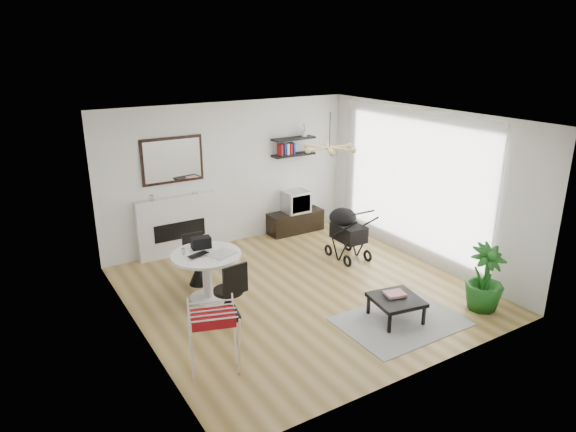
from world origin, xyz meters
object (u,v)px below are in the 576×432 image
drying_rack (214,340)px  stroller (347,235)px  fireplace (178,219)px  coffee_table (396,300)px  potted_plant (485,278)px  tv_console (295,222)px  crt_tv (296,201)px  dining_table (207,270)px

drying_rack → stroller: 3.95m
fireplace → coffee_table: (1.74, -3.87, -0.38)m
coffee_table → potted_plant: (1.30, -0.42, 0.19)m
stroller → potted_plant: stroller is taller
coffee_table → potted_plant: 1.38m
fireplace → tv_console: 2.49m
crt_tv → drying_rack: (-3.36, -3.54, -0.20)m
drying_rack → potted_plant: 4.00m
crt_tv → coffee_table: (-0.70, -3.73, -0.35)m
stroller → tv_console: bearing=93.7°
crt_tv → coffee_table: size_ratio=0.67×
dining_table → tv_console: bearing=33.8°
tv_console → stroller: stroller is taller
potted_plant → crt_tv: bearing=98.2°
tv_console → drying_rack: 4.88m
fireplace → crt_tv: fireplace is taller
crt_tv → drying_rack: bearing=-133.5°
crt_tv → stroller: 1.60m
stroller → coffee_table: stroller is taller
tv_console → dining_table: dining_table is taller
drying_rack → coffee_table: (2.66, -0.19, -0.14)m
dining_table → potted_plant: bearing=-35.3°
tv_console → potted_plant: potted_plant is taller
crt_tv → coffee_table: 3.81m
dining_table → potted_plant: size_ratio=1.05×
fireplace → dining_table: (-0.27, -1.95, -0.18)m
tv_console → coffee_table: size_ratio=1.57×
coffee_table → potted_plant: bearing=-18.0°
fireplace → drying_rack: size_ratio=2.54×
drying_rack → coffee_table: bearing=14.1°
dining_table → coffee_table: size_ratio=1.40×
tv_console → stroller: size_ratio=1.16×
crt_tv → potted_plant: size_ratio=0.50×
stroller → potted_plant: bearing=-78.0°
fireplace → tv_console: bearing=-3.2°
crt_tv → fireplace: bearing=176.7°
fireplace → crt_tv: bearing=-3.3°
crt_tv → coffee_table: crt_tv is taller
fireplace → stroller: 3.07m
fireplace → tv_console: (2.44, -0.14, -0.47)m
potted_plant → coffee_table: bearing=162.0°
crt_tv → dining_table: bearing=-146.3°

